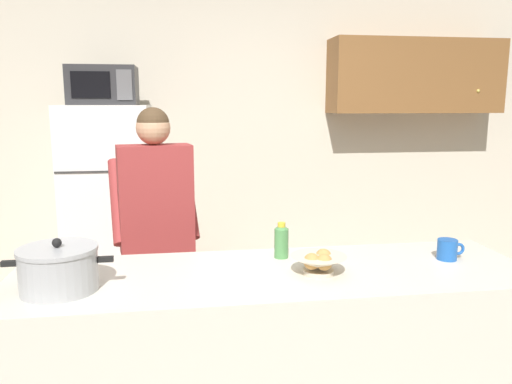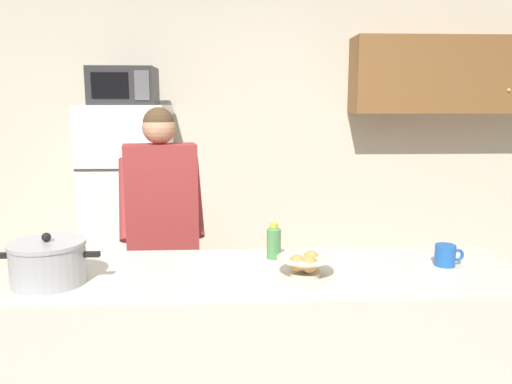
{
  "view_description": "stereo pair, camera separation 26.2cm",
  "coord_description": "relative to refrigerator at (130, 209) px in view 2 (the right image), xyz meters",
  "views": [
    {
      "loc": [
        -0.38,
        -2.0,
        1.63
      ],
      "look_at": [
        0.0,
        0.55,
        1.17
      ],
      "focal_mm": 34.84,
      "sensor_mm": 36.0,
      "label": 1
    },
    {
      "loc": [
        -0.12,
        -2.03,
        1.63
      ],
      "look_at": [
        0.0,
        0.55,
        1.17
      ],
      "focal_mm": 34.84,
      "sensor_mm": 36.0,
      "label": 2
    }
  ],
  "objects": [
    {
      "name": "kitchen_island",
      "position": [
        0.94,
        -1.85,
        -0.35
      ],
      "size": [
        2.24,
        0.68,
        0.92
      ],
      "primitive_type": "cube",
      "color": "silver",
      "rests_on": "ground"
    },
    {
      "name": "person_near_pot",
      "position": [
        0.4,
        -1.03,
        0.19
      ],
      "size": [
        0.54,
        0.47,
        1.61
      ],
      "color": "#726656",
      "rests_on": "ground"
    },
    {
      "name": "back_wall_unit",
      "position": [
        1.16,
        0.42,
        0.57
      ],
      "size": [
        6.0,
        0.48,
        2.6
      ],
      "color": "beige",
      "rests_on": "ground"
    },
    {
      "name": "cooking_pot",
      "position": [
        0.07,
        -1.94,
        0.2
      ],
      "size": [
        0.41,
        0.3,
        0.21
      ],
      "color": "#ADAFB5",
      "rests_on": "kitchen_island"
    },
    {
      "name": "bottle_near_edge",
      "position": [
        1.0,
        -1.66,
        0.19
      ],
      "size": [
        0.07,
        0.07,
        0.17
      ],
      "color": "#4C8C4C",
      "rests_on": "kitchen_island"
    },
    {
      "name": "bread_bowl",
      "position": [
        1.11,
        -1.91,
        0.16
      ],
      "size": [
        0.24,
        0.24,
        0.1
      ],
      "color": "beige",
      "rests_on": "kitchen_island"
    },
    {
      "name": "microwave",
      "position": [
        0.0,
        -0.02,
        0.95
      ],
      "size": [
        0.48,
        0.37,
        0.28
      ],
      "color": "#2D2D30",
      "rests_on": "refrigerator"
    },
    {
      "name": "refrigerator",
      "position": [
        0.0,
        0.0,
        0.0
      ],
      "size": [
        0.64,
        0.68,
        1.62
      ],
      "color": "white",
      "rests_on": "ground"
    },
    {
      "name": "coffee_mug",
      "position": [
        1.76,
        -1.8,
        0.16
      ],
      "size": [
        0.13,
        0.09,
        0.1
      ],
      "color": "#1E59B2",
      "rests_on": "kitchen_island"
    }
  ]
}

